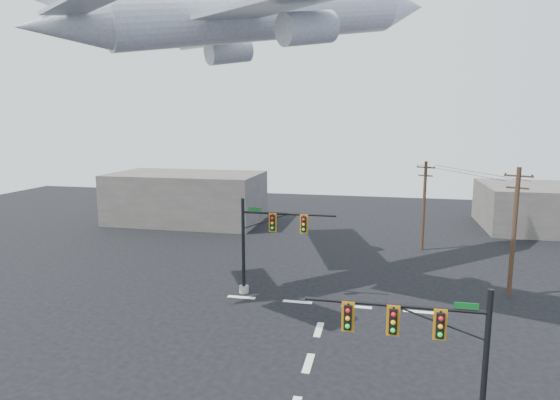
% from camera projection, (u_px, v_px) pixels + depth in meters
% --- Properties ---
extents(lane_markings, '(14.00, 21.20, 0.01)m').
position_uv_depth(lane_markings, '(312.00, 351.00, 25.09)').
color(lane_markings, white).
rests_on(lane_markings, ground).
extents(signal_mast_near, '(7.03, 0.69, 6.23)m').
position_uv_depth(signal_mast_near, '(437.00, 355.00, 17.45)').
color(signal_mast_near, gray).
rests_on(signal_mast_near, ground).
extents(signal_mast_far, '(6.89, 0.76, 6.90)m').
position_uv_depth(signal_mast_far, '(263.00, 244.00, 32.76)').
color(signal_mast_far, gray).
rests_on(signal_mast_far, ground).
extents(utility_pole_a, '(1.72, 0.87, 9.16)m').
position_uv_depth(utility_pole_a, '(514.00, 230.00, 32.14)').
color(utility_pole_a, '#432D1D').
rests_on(utility_pole_a, ground).
extents(utility_pole_b, '(1.62, 0.80, 8.52)m').
position_uv_depth(utility_pole_b, '(424.00, 204.00, 44.27)').
color(utility_pole_b, '#432D1D').
rests_on(utility_pole_b, ground).
extents(power_lines, '(6.62, 11.45, 0.03)m').
position_uv_depth(power_lines, '(465.00, 172.00, 37.62)').
color(power_lines, black).
extents(airliner, '(27.53, 27.15, 8.75)m').
position_uv_depth(airliner, '(265.00, 16.00, 33.90)').
color(airliner, silver).
extents(building_left, '(18.00, 10.00, 6.00)m').
position_uv_depth(building_left, '(187.00, 198.00, 57.39)').
color(building_left, '#635F57').
rests_on(building_left, ground).
extents(building_right, '(14.00, 12.00, 5.00)m').
position_uv_depth(building_right, '(547.00, 207.00, 53.47)').
color(building_right, '#635F57').
rests_on(building_right, ground).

